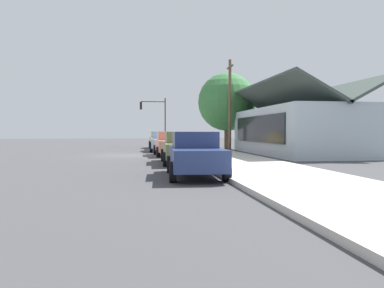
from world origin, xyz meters
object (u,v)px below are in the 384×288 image
at_px(fire_hydrant_red, 201,151).
at_px(traffic_light_main, 155,114).
at_px(car_navy, 195,154).
at_px(car_coral, 170,143).
at_px(car_mustard, 160,140).
at_px(shade_tree, 227,102).
at_px(car_olive, 182,147).
at_px(utility_pole_wooden, 230,103).
at_px(car_skyblue, 163,141).

bearing_deg(fire_hydrant_red, traffic_light_main, -175.18).
height_order(car_navy, traffic_light_main, traffic_light_main).
xyz_separation_m(car_navy, traffic_light_main, (-27.36, -0.17, 2.68)).
bearing_deg(car_coral, traffic_light_main, 179.85).
xyz_separation_m(car_coral, traffic_light_main, (-15.79, -0.25, 2.68)).
xyz_separation_m(car_mustard, car_navy, (22.43, -0.01, -0.00)).
xyz_separation_m(shade_tree, traffic_light_main, (-7.33, -6.13, -0.77)).
relative_size(car_olive, utility_pole_wooden, 0.65).
bearing_deg(traffic_light_main, car_mustard, 2.04).
xyz_separation_m(car_mustard, car_olive, (16.85, 0.15, 0.00)).
xyz_separation_m(car_skyblue, traffic_light_main, (-10.29, -0.12, 2.67)).
height_order(car_coral, car_olive, same).
bearing_deg(car_skyblue, car_olive, 3.07).
xyz_separation_m(car_olive, fire_hydrant_red, (-2.09, 1.33, -0.32)).
distance_m(car_coral, car_navy, 11.57).
bearing_deg(utility_pole_wooden, car_skyblue, -90.49).
bearing_deg(car_navy, car_skyblue, -176.92).
distance_m(car_navy, shade_tree, 21.18).
height_order(shade_tree, traffic_light_main, shade_tree).
relative_size(shade_tree, utility_pole_wooden, 0.92).
bearing_deg(utility_pole_wooden, car_olive, -25.01).
relative_size(car_coral, utility_pole_wooden, 0.62).
xyz_separation_m(traffic_light_main, fire_hydrant_red, (19.68, 1.66, -2.99)).
xyz_separation_m(car_mustard, shade_tree, (2.40, 5.95, 3.44)).
bearing_deg(car_mustard, traffic_light_main, -177.79).
relative_size(car_skyblue, car_coral, 1.03).
distance_m(car_olive, traffic_light_main, 21.94).
height_order(car_olive, utility_pole_wooden, utility_pole_wooden).
bearing_deg(fire_hydrant_red, car_mustard, -174.26).
bearing_deg(car_olive, shade_tree, 159.91).
bearing_deg(car_mustard, fire_hydrant_red, 5.92).
xyz_separation_m(car_olive, traffic_light_main, (-21.77, -0.33, 2.67)).
height_order(traffic_light_main, utility_pole_wooden, utility_pole_wooden).
height_order(shade_tree, fire_hydrant_red, shade_tree).
bearing_deg(car_navy, fire_hydrant_red, 171.93).
relative_size(car_coral, traffic_light_main, 0.90).
relative_size(car_navy, shade_tree, 0.64).
bearing_deg(car_navy, car_mustard, -177.09).
bearing_deg(car_navy, car_olive, -178.70).
bearing_deg(car_mustard, car_olive, 0.68).
xyz_separation_m(car_coral, car_olive, (5.98, 0.08, 0.00)).
height_order(car_mustard, car_skyblue, same).
xyz_separation_m(shade_tree, utility_pole_wooden, (3.01, -0.47, -0.33)).
relative_size(car_olive, traffic_light_main, 0.94).
xyz_separation_m(car_olive, utility_pole_wooden, (-11.43, 5.33, 3.11)).
xyz_separation_m(car_mustard, car_skyblue, (5.37, -0.05, 0.00)).
relative_size(car_mustard, car_navy, 1.04).
bearing_deg(car_mustard, car_skyblue, -0.39).
height_order(car_coral, traffic_light_main, traffic_light_main).
bearing_deg(car_coral, fire_hydrant_red, 18.86).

